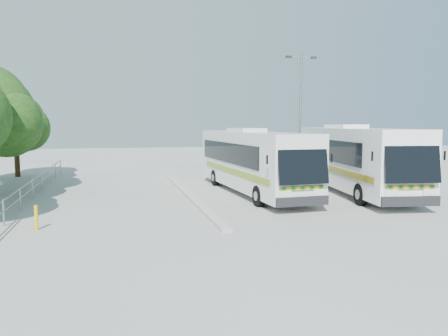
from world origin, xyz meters
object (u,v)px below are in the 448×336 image
object	(u,v)px
bollard	(36,218)
coach_main	(252,160)
tree_far_e	(16,122)
lamppost	(300,113)
coach_adjacent	(352,157)

from	to	relation	value
bollard	coach_main	bearing A→B (deg)	31.52
tree_far_e	lamppost	xyz separation A→B (m)	(17.66, -8.78, 0.52)
coach_adjacent	bollard	xyz separation A→B (m)	(-15.38, -5.14, -1.48)
coach_adjacent	lamppost	size ratio (longest dim) A/B	1.61
tree_far_e	coach_main	xyz separation A→B (m)	(13.84, -11.14, -2.07)
bollard	lamppost	bearing A→B (deg)	31.56
coach_main	lamppost	distance (m)	5.19
coach_adjacent	tree_far_e	bearing A→B (deg)	156.08
lamppost	coach_main	bearing A→B (deg)	-146.73
lamppost	bollard	size ratio (longest dim) A/B	9.01
coach_main	coach_adjacent	size ratio (longest dim) A/B	0.94
tree_far_e	coach_adjacent	world-z (taller)	tree_far_e
lamppost	bollard	bearing A→B (deg)	-146.82
coach_main	lamppost	bearing A→B (deg)	28.61
tree_far_e	lamppost	distance (m)	19.73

